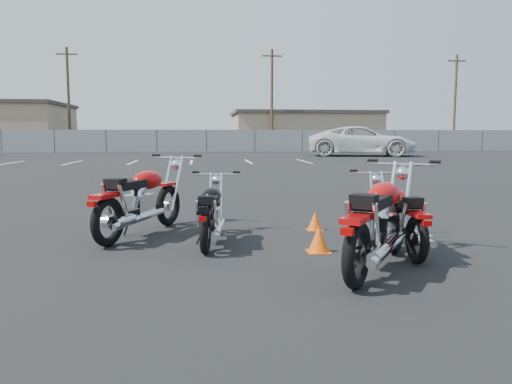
{
  "coord_description": "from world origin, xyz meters",
  "views": [
    {
      "loc": [
        -0.58,
        -6.25,
        1.45
      ],
      "look_at": [
        0.2,
        0.6,
        0.65
      ],
      "focal_mm": 35.0,
      "sensor_mm": 36.0,
      "label": 1
    }
  ],
  "objects": [
    {
      "name": "ground",
      "position": [
        0.0,
        0.0,
        0.0
      ],
      "size": [
        120.0,
        120.0,
        0.0
      ],
      "primitive_type": "plane",
      "color": "black",
      "rests_on": "ground"
    },
    {
      "name": "motorcycle_front_red",
      "position": [
        -1.42,
        0.97,
        0.51
      ],
      "size": [
        1.42,
        2.23,
        1.13
      ],
      "color": "black",
      "rests_on": "ground"
    },
    {
      "name": "motorcycle_second_black",
      "position": [
        -0.43,
        0.33,
        0.41
      ],
      "size": [
        0.71,
        1.84,
        0.9
      ],
      "color": "black",
      "rests_on": "ground"
    },
    {
      "name": "motorcycle_third_red",
      "position": [
        1.33,
        -1.17,
        0.52
      ],
      "size": [
        1.7,
        2.14,
        1.14
      ],
      "color": "black",
      "rests_on": "ground"
    },
    {
      "name": "motorcycle_rear_red",
      "position": [
        1.88,
        -0.34,
        0.43
      ],
      "size": [
        0.75,
        1.95,
        0.95
      ],
      "color": "black",
      "rests_on": "ground"
    },
    {
      "name": "training_cone_near",
      "position": [
        1.15,
        1.06,
        0.14
      ],
      "size": [
        0.24,
        0.24,
        0.29
      ],
      "color": "#FF5D0D",
      "rests_on": "ground"
    },
    {
      "name": "training_cone_extra",
      "position": [
        0.87,
        -0.33,
        0.16
      ],
      "size": [
        0.28,
        0.28,
        0.33
      ],
      "color": "#FF5D0D",
      "rests_on": "ground"
    },
    {
      "name": "chainlink_fence",
      "position": [
        -0.0,
        35.0,
        0.9
      ],
      "size": [
        80.06,
        0.06,
        1.8
      ],
      "color": "gray",
      "rests_on": "ground"
    },
    {
      "name": "tan_building_east",
      "position": [
        10.0,
        44.0,
        1.86
      ],
      "size": [
        14.4,
        9.4,
        3.7
      ],
      "color": "#9E8666",
      "rests_on": "ground"
    },
    {
      "name": "utility_pole_b",
      "position": [
        -12.0,
        40.0,
        4.69
      ],
      "size": [
        1.8,
        0.24,
        9.0
      ],
      "color": "#402F1D",
      "rests_on": "ground"
    },
    {
      "name": "utility_pole_c",
      "position": [
        6.0,
        39.0,
        4.69
      ],
      "size": [
        1.8,
        0.24,
        9.0
      ],
      "color": "#402F1D",
      "rests_on": "ground"
    },
    {
      "name": "utility_pole_d",
      "position": [
        24.0,
        40.0,
        4.69
      ],
      "size": [
        1.8,
        0.24,
        9.0
      ],
      "color": "#402F1D",
      "rests_on": "ground"
    },
    {
      "name": "parking_line_stripes",
      "position": [
        -2.5,
        20.0,
        0.0
      ],
      "size": [
        15.12,
        4.0,
        0.01
      ],
      "color": "silver",
      "rests_on": "ground"
    },
    {
      "name": "white_van",
      "position": [
        10.2,
        26.06,
        1.56
      ],
      "size": [
        5.15,
        8.74,
        3.11
      ],
      "primitive_type": "imported",
      "rotation": [
        0.0,
        0.0,
        1.33
      ],
      "color": "silver",
      "rests_on": "ground"
    }
  ]
}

